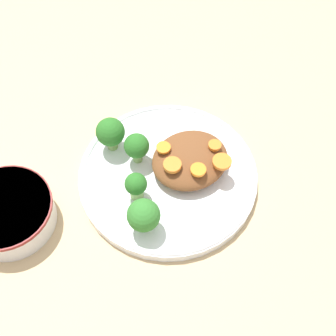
{
  "coord_description": "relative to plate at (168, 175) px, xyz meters",
  "views": [
    {
      "loc": [
        -0.32,
        0.19,
        0.61
      ],
      "look_at": [
        0.0,
        0.0,
        0.03
      ],
      "focal_mm": 50.0,
      "sensor_mm": 36.0,
      "label": 1
    }
  ],
  "objects": [
    {
      "name": "carrot_slice_4",
      "position": [
        -0.04,
        -0.06,
        0.04
      ],
      "size": [
        0.03,
        0.03,
        0.01
      ],
      "primitive_type": "cylinder",
      "color": "orange",
      "rests_on": "stew_mound"
    },
    {
      "name": "broccoli_floret_1",
      "position": [
        -0.01,
        0.06,
        0.03
      ],
      "size": [
        0.03,
        0.03,
        0.05
      ],
      "color": "#7FA85B",
      "rests_on": "plate"
    },
    {
      "name": "carrot_slice_1",
      "position": [
        -0.04,
        -0.03,
        0.04
      ],
      "size": [
        0.02,
        0.02,
        0.01
      ],
      "primitive_type": "cylinder",
      "color": "orange",
      "rests_on": "stew_mound"
    },
    {
      "name": "carrot_slice_2",
      "position": [
        -0.01,
        0.0,
        0.04
      ],
      "size": [
        0.03,
        0.03,
        0.01
      ],
      "primitive_type": "cylinder",
      "color": "orange",
      "rests_on": "stew_mound"
    },
    {
      "name": "broccoli_floret_0",
      "position": [
        0.09,
        0.05,
        0.04
      ],
      "size": [
        0.04,
        0.04,
        0.06
      ],
      "color": "#759E51",
      "rests_on": "plate"
    },
    {
      "name": "ground_plane",
      "position": [
        0.0,
        0.0,
        -0.01
      ],
      "size": [
        4.0,
        4.0,
        0.0
      ],
      "primitive_type": "plane",
      "color": "tan"
    },
    {
      "name": "stew_mound",
      "position": [
        -0.01,
        -0.03,
        0.02
      ],
      "size": [
        0.1,
        0.12,
        0.04
      ],
      "primitive_type": "ellipsoid",
      "color": "brown",
      "rests_on": "plate"
    },
    {
      "name": "broccoli_floret_2",
      "position": [
        -0.06,
        0.07,
        0.04
      ],
      "size": [
        0.05,
        0.05,
        0.06
      ],
      "color": "#759E51",
      "rests_on": "plate"
    },
    {
      "name": "carrot_slice_0",
      "position": [
        0.02,
        -0.01,
        0.04
      ],
      "size": [
        0.02,
        0.02,
        0.0
      ],
      "primitive_type": "cylinder",
      "color": "orange",
      "rests_on": "stew_mound"
    },
    {
      "name": "dip_bowl",
      "position": [
        0.06,
        0.23,
        0.02
      ],
      "size": [
        0.13,
        0.13,
        0.05
      ],
      "color": "silver",
      "rests_on": "ground_plane"
    },
    {
      "name": "broccoli_floret_3",
      "position": [
        0.05,
        0.03,
        0.04
      ],
      "size": [
        0.04,
        0.04,
        0.05
      ],
      "color": "#7FA85B",
      "rests_on": "plate"
    },
    {
      "name": "plate",
      "position": [
        0.0,
        0.0,
        0.0
      ],
      "size": [
        0.27,
        0.27,
        0.02
      ],
      "color": "white",
      "rests_on": "ground_plane"
    },
    {
      "name": "carrot_slice_3",
      "position": [
        -0.01,
        -0.07,
        0.04
      ],
      "size": [
        0.02,
        0.02,
        0.0
      ],
      "primitive_type": "cylinder",
      "color": "orange",
      "rests_on": "stew_mound"
    }
  ]
}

